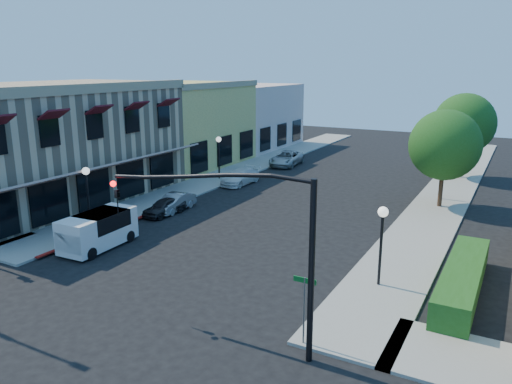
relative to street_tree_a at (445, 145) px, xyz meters
The scene contains 21 objects.
ground 24.06m from the street_tree_a, 111.80° to the right, with size 120.00×120.00×0.00m, color black.
sidewalk_left 18.71m from the street_tree_a, 164.10° to the left, with size 3.50×50.00×0.12m, color gray.
sidewalk_right 6.49m from the street_tree_a, 90.57° to the left, with size 3.50×50.00×0.12m, color gray.
curb_red_strip 21.45m from the street_tree_a, 138.28° to the right, with size 0.25×10.00×0.06m, color maroon.
corner_brick_building 26.63m from the street_tree_a, 155.60° to the right, with size 11.77×18.20×8.10m.
yellow_stucco_building 24.63m from the street_tree_a, behind, with size 10.00×12.00×7.60m, color tan.
pink_stucco_building 29.10m from the street_tree_a, 146.64° to the left, with size 10.00×12.00×7.00m, color beige.
hedge 13.96m from the street_tree_a, 77.42° to the right, with size 1.40×8.00×1.10m, color #1F4F16.
street_tree_a is the anchor object (origin of this frame).
street_tree_b 10.01m from the street_tree_a, 90.00° to the left, with size 4.94×4.94×7.02m.
signal_mast_arm 20.71m from the street_tree_a, 98.17° to the right, with size 8.01×0.39×6.00m.
street_name_sign 20.00m from the street_tree_a, 93.76° to the right, with size 0.80×0.06×2.50m.
lamppost_left_near 22.30m from the street_tree_a, 141.02° to the right, with size 0.44×0.44×3.57m.
lamppost_left_far 17.36m from the street_tree_a, behind, with size 0.44×0.44×3.57m.
lamppost_right_near 14.08m from the street_tree_a, 91.23° to the right, with size 0.44×0.44×3.57m.
lamppost_right_far 2.49m from the street_tree_a, 98.53° to the left, with size 0.44×0.44×3.57m.
white_van 21.91m from the street_tree_a, 131.26° to the right, with size 1.95×4.20×1.83m.
parked_car_a 18.39m from the street_tree_a, 146.31° to the right, with size 1.27×3.16×1.08m, color black.
parked_car_b 17.87m from the street_tree_a, 149.04° to the right, with size 1.19×3.42×1.13m, color gray.
parked_car_c 15.43m from the street_tree_a, behind, with size 1.68×4.14×1.20m, color silver.
parked_car_d 17.42m from the street_tree_a, 151.58° to the left, with size 2.20×4.77×1.33m, color #A7ABAC.
Camera 1 is at (13.27, -11.79, 9.25)m, focal length 35.00 mm.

